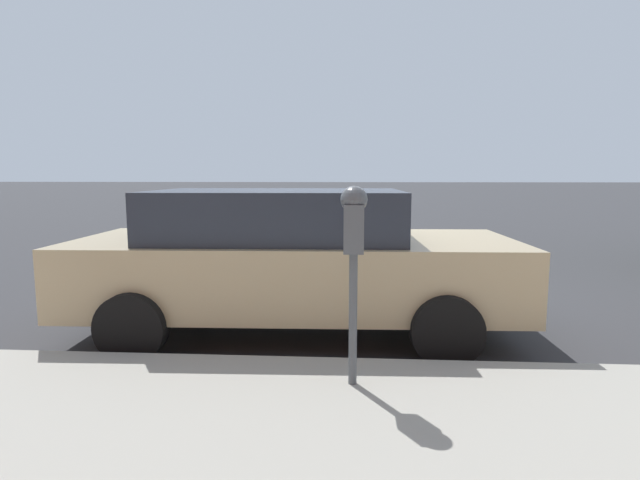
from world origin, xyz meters
TOP-DOWN VIEW (x-y plane):
  - ground_plane at (0.00, 0.00)m, footprint 220.00×220.00m
  - parking_meter at (-2.71, -0.28)m, footprint 0.21×0.19m
  - car_tan at (-1.01, 0.37)m, footprint 2.16×4.59m

SIDE VIEW (x-z plane):
  - ground_plane at x=0.00m, z-range 0.00..0.00m
  - car_tan at x=-1.01m, z-range 0.04..1.56m
  - parking_meter at x=-2.71m, z-range 0.54..1.98m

